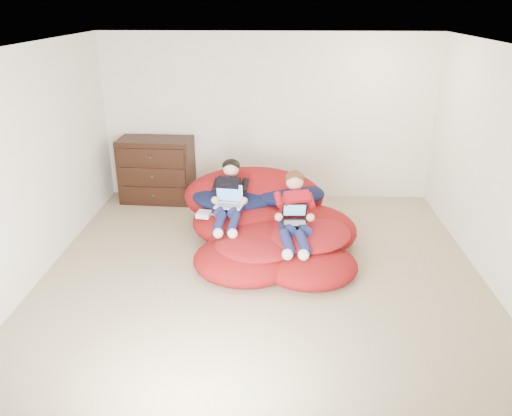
{
  "coord_description": "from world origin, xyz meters",
  "views": [
    {
      "loc": [
        0.14,
        -5.0,
        2.92
      ],
      "look_at": [
        -0.08,
        0.28,
        0.7
      ],
      "focal_mm": 35.0,
      "sensor_mm": 36.0,
      "label": 1
    }
  ],
  "objects": [
    {
      "name": "room_shell",
      "position": [
        0.0,
        0.0,
        0.22
      ],
      "size": [
        5.1,
        5.1,
        2.77
      ],
      "color": "tan",
      "rests_on": "ground"
    },
    {
      "name": "dresser",
      "position": [
        -1.69,
        2.21,
        0.49
      ],
      "size": [
        1.12,
        0.64,
        0.98
      ],
      "color": "black",
      "rests_on": "ground"
    },
    {
      "name": "beanbag_pile",
      "position": [
        0.03,
        0.78,
        0.27
      ],
      "size": [
        2.31,
        2.31,
        0.89
      ],
      "color": "maroon",
      "rests_on": "ground"
    },
    {
      "name": "cream_pillow",
      "position": [
        -0.36,
        1.61,
        0.62
      ],
      "size": [
        0.41,
        0.26,
        0.26
      ],
      "primitive_type": "ellipsoid",
      "color": "white",
      "rests_on": "beanbag_pile"
    },
    {
      "name": "older_boy",
      "position": [
        -0.43,
        0.77,
        0.68
      ],
      "size": [
        0.35,
        1.03,
        0.69
      ],
      "color": "black",
      "rests_on": "beanbag_pile"
    },
    {
      "name": "younger_boy",
      "position": [
        0.37,
        0.42,
        0.63
      ],
      "size": [
        0.4,
        1.07,
        0.72
      ],
      "color": "#B6101B",
      "rests_on": "beanbag_pile"
    },
    {
      "name": "laptop_white",
      "position": [
        -0.43,
        0.7,
        0.63
      ],
      "size": [
        0.37,
        0.32,
        0.25
      ],
      "color": "white",
      "rests_on": "older_boy"
    },
    {
      "name": "laptop_black",
      "position": [
        0.37,
        0.35,
        0.56
      ],
      "size": [
        0.3,
        0.29,
        0.21
      ],
      "color": "black",
      "rests_on": "younger_boy"
    },
    {
      "name": "power_adapter",
      "position": [
        -0.76,
        0.71,
        0.42
      ],
      "size": [
        0.19,
        0.19,
        0.06
      ],
      "primitive_type": "cube",
      "rotation": [
        0.0,
        0.0,
        -0.17
      ],
      "color": "white",
      "rests_on": "beanbag_pile"
    }
  ]
}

